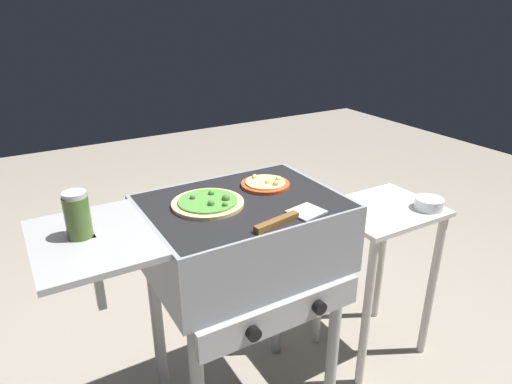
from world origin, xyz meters
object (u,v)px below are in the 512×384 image
Objects in this scene: topping_bowl_near at (429,204)px; grill at (240,241)px; pizza_veggie at (208,203)px; spatula at (289,218)px; pizza_cheese at (266,184)px; sauce_jar at (77,215)px; prep_table at (379,250)px.

grill is at bearing 173.37° from topping_bowl_near.
pizza_veggie reaches higher than topping_bowl_near.
spatula is (0.16, -0.22, -0.00)m from pizza_veggie.
pizza_veggie is 0.25m from pizza_cheese.
topping_bowl_near is at bearing -6.63° from grill.
spatula is at bearing -107.06° from pizza_cheese.
spatula is at bearing -71.56° from grill.
sauce_jar is 1.25m from prep_table.
pizza_veggie reaches higher than spatula.
pizza_veggie reaches higher than prep_table.
sauce_jar is at bearing -178.56° from pizza_veggie.
pizza_cheese is at bearing 27.00° from grill.
pizza_cheese is 0.24× the size of prep_table.
sauce_jar is 0.18× the size of prep_table.
sauce_jar is (-0.39, -0.01, 0.06)m from pizza_veggie.
pizza_cheese is at bearing 4.89° from sauce_jar.
spatula reaches higher than topping_bowl_near.
sauce_jar is 1.33m from topping_bowl_near.
sauce_jar reaches higher than prep_table.
pizza_cheese is 0.64m from sauce_jar.
prep_table is at bearing -1.82° from pizza_veggie.
sauce_jar reaches higher than grill.
topping_bowl_near is (0.76, 0.09, -0.17)m from spatula.
pizza_veggie is at bearing -169.62° from pizza_cheese.
grill is 0.22m from pizza_cheese.
grill is 5.60× the size of pizza_cheese.
topping_bowl_near is at bearing -7.71° from pizza_veggie.
spatula is 0.37× the size of prep_table.
grill reaches higher than prep_table.
pizza_veggie is 2.00× the size of topping_bowl_near.
grill is at bearing -16.44° from pizza_veggie.
prep_table is (0.77, -0.02, -0.39)m from pizza_veggie.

